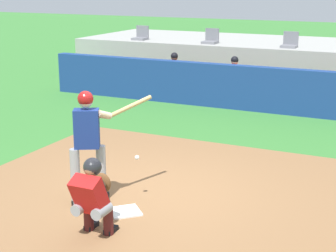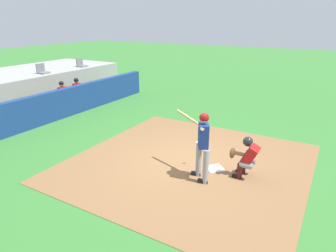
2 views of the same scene
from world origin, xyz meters
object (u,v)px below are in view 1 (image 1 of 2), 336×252
(dugout_player_1, at_px, (233,78))
(stadium_seat_0, at_px, (141,36))
(batter_at_plate, at_px, (89,140))
(dugout_player_0, at_px, (173,74))
(home_plate, at_px, (125,212))
(catcher_crouched, at_px, (93,194))
(stadium_seat_1, at_px, (211,39))
(stadium_seat_2, at_px, (290,43))

(dugout_player_1, height_order, stadium_seat_0, stadium_seat_0)
(batter_at_plate, xyz_separation_m, dugout_player_0, (-2.34, 8.03, -0.36))
(home_plate, xyz_separation_m, stadium_seat_0, (-5.20, 10.18, 1.51))
(catcher_crouched, relative_size, dugout_player_1, 1.33)
(batter_at_plate, distance_m, dugout_player_0, 8.37)
(stadium_seat_0, relative_size, stadium_seat_1, 1.00)
(stadium_seat_0, bearing_deg, dugout_player_1, -26.48)
(stadium_seat_2, bearing_deg, batter_at_plate, -93.89)
(dugout_player_1, xyz_separation_m, stadium_seat_2, (1.12, 2.03, 0.86))
(dugout_player_1, distance_m, stadium_seat_1, 2.66)
(stadium_seat_0, xyz_separation_m, stadium_seat_1, (2.60, 0.00, 0.00))
(stadium_seat_1, bearing_deg, dugout_player_0, -101.90)
(stadium_seat_0, bearing_deg, batter_at_plate, -65.83)
(catcher_crouched, distance_m, stadium_seat_0, 12.20)
(home_plate, bearing_deg, stadium_seat_1, 104.33)
(batter_at_plate, relative_size, stadium_seat_1, 3.76)
(batter_at_plate, distance_m, stadium_seat_1, 10.25)
(catcher_crouched, height_order, stadium_seat_0, stadium_seat_0)
(batter_at_plate, height_order, stadium_seat_1, stadium_seat_1)
(home_plate, xyz_separation_m, catcher_crouched, (-0.01, -0.82, 0.58))
(dugout_player_0, height_order, stadium_seat_0, stadium_seat_0)
(batter_at_plate, bearing_deg, stadium_seat_0, 114.17)
(home_plate, distance_m, stadium_seat_0, 11.53)
(batter_at_plate, distance_m, catcher_crouched, 1.23)
(home_plate, relative_size, dugout_player_0, 0.34)
(home_plate, height_order, batter_at_plate, batter_at_plate)
(dugout_player_1, xyz_separation_m, stadium_seat_1, (-1.48, 2.03, 0.86))
(stadium_seat_1, bearing_deg, stadium_seat_2, 0.00)
(stadium_seat_0, bearing_deg, stadium_seat_1, 0.00)
(stadium_seat_1, distance_m, stadium_seat_2, 2.60)
(catcher_crouched, bearing_deg, batter_at_plate, 125.69)
(dugout_player_1, bearing_deg, stadium_seat_0, 153.52)
(batter_at_plate, distance_m, stadium_seat_0, 11.04)
(home_plate, xyz_separation_m, stadium_seat_2, (0.00, 10.18, 1.51))
(dugout_player_0, distance_m, stadium_seat_1, 2.25)
(catcher_crouched, distance_m, stadium_seat_1, 11.34)
(batter_at_plate, bearing_deg, stadium_seat_2, 86.11)
(dugout_player_0, distance_m, stadium_seat_0, 3.10)
(catcher_crouched, distance_m, dugout_player_0, 9.46)
(home_plate, distance_m, dugout_player_0, 8.71)
(dugout_player_1, relative_size, stadium_seat_0, 2.71)
(batter_at_plate, distance_m, dugout_player_1, 8.05)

